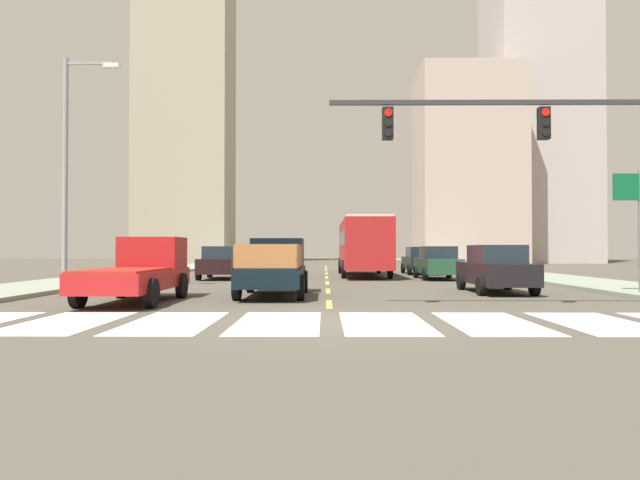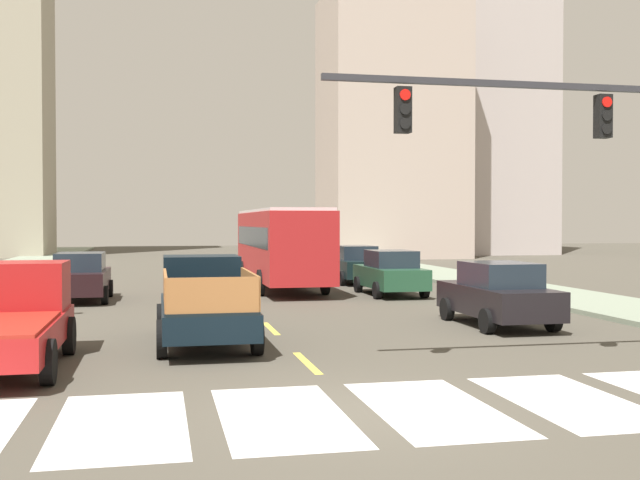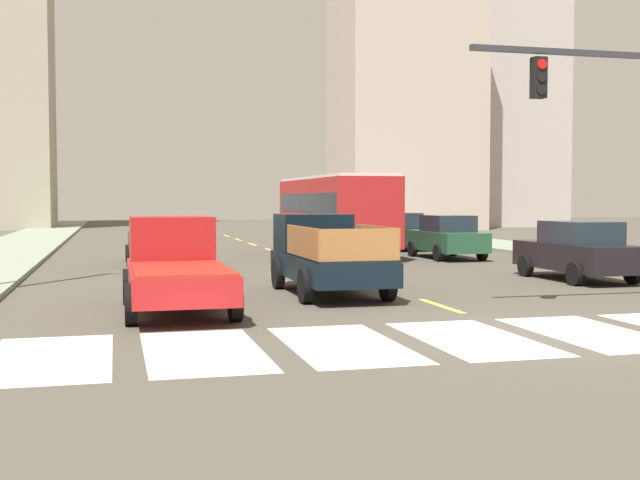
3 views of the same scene
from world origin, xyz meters
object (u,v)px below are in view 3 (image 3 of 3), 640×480
pickup_dark (176,266)px  city_bus (333,209)px  sedan_far (399,231)px  sedan_near_right (154,240)px  sedan_mid (447,237)px  sedan_near_left (578,251)px  pickup_stakebed (325,256)px

pickup_dark → city_bus: (7.86, 15.91, 1.03)m
sedan_far → sedan_near_right: 12.84m
sedan_mid → sedan_near_left: bearing=-88.5°
pickup_stakebed → sedan_mid: pickup_stakebed is taller
sedan_far → sedan_near_right: same height
sedan_far → sedan_near_right: (-11.49, -5.73, 0.00)m
city_bus → sedan_near_right: bearing=-155.6°
pickup_dark → sedan_near_left: 12.24m
pickup_stakebed → sedan_far: (7.76, 15.95, -0.08)m
pickup_stakebed → sedan_near_right: 10.89m
city_bus → sedan_mid: city_bus is taller
sedan_near_right → sedan_far: bearing=25.5°
pickup_dark → sedan_mid: pickup_dark is taller
pickup_dark → sedan_far: bearing=57.1°
pickup_dark → sedan_near_left: bearing=15.6°
city_bus → sedan_far: 4.51m
city_bus → sedan_near_right: city_bus is taller
pickup_dark → sedan_far: 21.54m
sedan_near_left → sedan_near_right: 14.75m
pickup_stakebed → sedan_mid: (7.63, 10.03, -0.08)m
pickup_dark → sedan_mid: 16.77m
pickup_stakebed → sedan_near_left: pickup_stakebed is taller
pickup_stakebed → pickup_dark: bearing=-149.7°
city_bus → sedan_mid: (3.64, -3.70, -1.09)m
sedan_near_left → sedan_near_right: same height
pickup_stakebed → sedan_far: size_ratio=1.18×
pickup_dark → city_bus: 17.78m
sedan_near_left → sedan_far: 14.80m
pickup_stakebed → sedan_near_right: pickup_stakebed is taller
pickup_stakebed → city_bus: bearing=74.8°
pickup_stakebed → sedan_near_left: 7.98m
pickup_stakebed → sedan_mid: 12.60m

